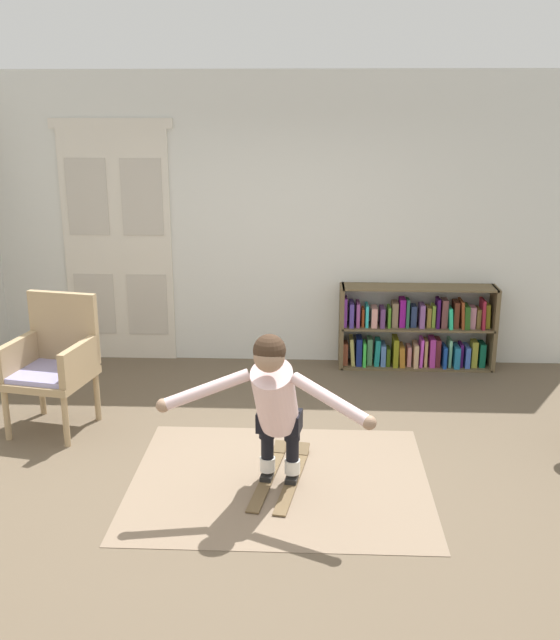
{
  "coord_description": "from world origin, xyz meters",
  "views": [
    {
      "loc": [
        0.25,
        -4.72,
        2.58
      ],
      "look_at": [
        0.02,
        0.46,
        1.05
      ],
      "focal_mm": 41.14,
      "sensor_mm": 36.0,
      "label": 1
    }
  ],
  "objects_px": {
    "bookshelf": "(416,332)",
    "wicker_chair": "(54,360)",
    "skis_pair": "(281,476)",
    "person_skier": "(274,398)"
  },
  "relations": [
    {
      "from": "bookshelf",
      "to": "person_skier",
      "type": "height_order",
      "value": "person_skier"
    },
    {
      "from": "bookshelf",
      "to": "wicker_chair",
      "type": "bearing_deg",
      "value": -153.45
    },
    {
      "from": "skis_pair",
      "to": "person_skier",
      "type": "relative_size",
      "value": 0.72
    },
    {
      "from": "wicker_chair",
      "to": "person_skier",
      "type": "height_order",
      "value": "person_skier"
    },
    {
      "from": "person_skier",
      "to": "wicker_chair",
      "type": "bearing_deg",
      "value": 150.79
    },
    {
      "from": "bookshelf",
      "to": "skis_pair",
      "type": "bearing_deg",
      "value": -117.79
    },
    {
      "from": "wicker_chair",
      "to": "person_skier",
      "type": "bearing_deg",
      "value": -29.21
    },
    {
      "from": "skis_pair",
      "to": "wicker_chair",
      "type": "bearing_deg",
      "value": 156.34
    },
    {
      "from": "bookshelf",
      "to": "skis_pair",
      "type": "xyz_separation_m",
      "value": [
        -1.27,
        -2.4,
        -0.35
      ]
    },
    {
      "from": "bookshelf",
      "to": "wicker_chair",
      "type": "height_order",
      "value": "wicker_chair"
    }
  ]
}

